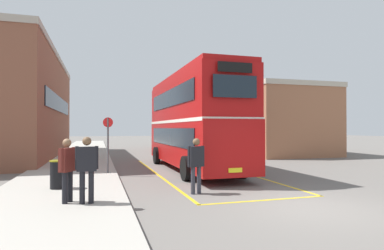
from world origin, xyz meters
TOP-DOWN VIEW (x-y plane):
  - ground_plane at (0.00, 14.40)m, footprint 135.60×135.60m
  - sidewalk_left at (-6.50, 16.80)m, footprint 4.00×57.60m
  - brick_building_left at (-11.37, 18.54)m, footprint 6.67×18.46m
  - depot_building_right at (8.74, 18.12)m, footprint 6.62×12.49m
  - double_decker_bus at (-0.70, 8.40)m, footprint 2.82×10.58m
  - single_deck_bus at (2.38, 23.24)m, footprint 3.05×9.18m
  - pedestrian_boarding at (-2.28, 2.57)m, footprint 0.58×0.35m
  - pedestrian_waiting_near at (-6.09, 1.75)m, footprint 0.44×0.53m
  - pedestrian_waiting_far at (-5.60, 1.50)m, footprint 0.59×0.25m
  - litter_bin at (-6.57, 4.00)m, footprint 0.53×0.53m
  - bus_stop_sign at (-4.89, 7.41)m, footprint 0.43×0.13m
  - bay_marking_yellow at (-0.69, 6.46)m, footprint 4.23×12.58m

SIDE VIEW (x-z plane):
  - ground_plane at x=0.00m, z-range 0.00..0.00m
  - bay_marking_yellow at x=-0.69m, z-range 0.00..0.01m
  - sidewalk_left at x=-6.50m, z-range 0.00..0.14m
  - litter_bin at x=-6.57m, z-range 0.14..1.07m
  - pedestrian_boarding at x=-2.28m, z-range 0.15..1.95m
  - pedestrian_waiting_near at x=-6.09m, z-range 0.27..1.97m
  - pedestrian_waiting_far at x=-5.60m, z-range 0.28..2.03m
  - bus_stop_sign at x=-4.89m, z-range 0.40..2.86m
  - single_deck_bus at x=2.38m, z-range 0.13..3.15m
  - double_decker_bus at x=-0.70m, z-range 0.14..4.89m
  - depot_building_right at x=8.74m, z-range 0.00..5.47m
  - brick_building_left at x=-11.37m, z-range 0.00..7.45m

